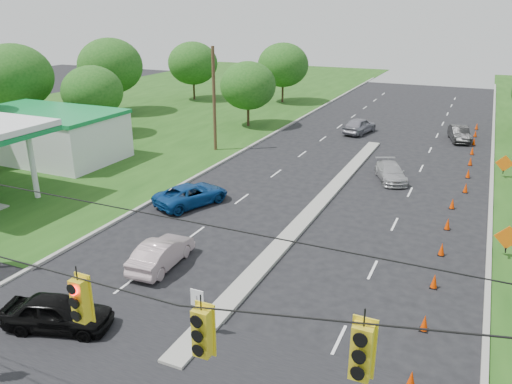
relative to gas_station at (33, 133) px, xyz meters
The scene contains 34 objects.
curb_left 16.89m from the gas_station, 35.78° to the left, with size 0.25×110.00×0.16m, color gray.
curb_right 35.22m from the gas_station, 16.13° to the left, with size 0.25×110.00×0.16m, color gray.
median 23.79m from the gas_station, ahead, with size 1.00×34.00×0.18m, color gray.
median_sign 27.62m from the gas_station, 31.07° to the right, with size 0.55×0.06×2.05m.
signal_span 31.83m from the gas_station, 42.00° to the right, with size 25.60×0.32×9.00m.
utility_pole_far_left 14.93m from the gas_station, 41.21° to the left, with size 0.28×0.28×9.00m, color #422D1C.
gas_station is the anchor object (origin of this frame).
cone_1 34.44m from the gas_station, 23.57° to the right, with size 0.32×0.32×0.70m, color #DB3500.
cone_2 33.20m from the gas_station, 18.01° to the right, with size 0.32×0.32×0.70m, color #DB3500.
cone_3 32.29m from the gas_station, 12.08° to the right, with size 0.32×0.32×0.70m, color #DB3500.
cone_4 31.75m from the gas_station, ahead, with size 0.32×0.32×0.70m, color #DB3500.
cone_5 31.58m from the gas_station, ahead, with size 0.32×0.32×0.70m, color #DB3500.
cone_6 31.80m from the gas_station, ahead, with size 0.32×0.32×0.70m, color #DB3500.
cone_7 32.99m from the gas_station, 12.74° to the left, with size 0.32×0.32×0.70m, color #DB3500.
cone_8 33.93m from the gas_station, 18.53° to the left, with size 0.32×0.32×0.70m, color #DB3500.
cone_9 35.20m from the gas_station, 23.95° to the left, with size 0.32×0.32×0.70m, color #DB3500.
cone_10 36.75m from the gas_station, 28.95° to the left, with size 0.32×0.32×0.70m, color #DB3500.
cone_11 38.57m from the gas_station, 33.51° to the left, with size 0.32×0.32×0.70m, color #DB3500.
cone_12 40.60m from the gas_station, 37.64° to the left, with size 0.32×0.32×0.70m, color #DB3500.
cone_13 42.82m from the gas_station, 41.35° to the left, with size 0.32×0.32×0.70m, color #DB3500.
work_sign_1 34.54m from the gas_station, ahead, with size 1.27×0.58×1.37m.
work_sign_2 36.42m from the gas_station, 18.85° to the left, with size 1.27×0.58×1.37m.
tree_2 10.19m from the gas_station, 103.60° to the left, with size 5.88×5.88×6.86m.
tree_3 21.66m from the gas_station, 112.93° to the left, with size 7.56×7.56×8.82m.
tree_4 32.14m from the gas_station, 97.82° to the left, with size 6.72×6.72×7.84m.
tree_5 22.05m from the gas_station, 63.99° to the left, with size 5.88×5.88×6.86m.
tree_6 35.67m from the gas_station, 77.60° to the left, with size 6.72×6.72×7.84m.
tree_14 13.29m from the gas_station, 143.18° to the left, with size 7.56×7.56×8.82m.
black_sedan 24.50m from the gas_station, 41.20° to the right, with size 1.70×4.24×1.44m, color black.
white_sedan 21.72m from the gas_station, 27.91° to the right, with size 1.47×4.22×1.39m, color #C1A6AA.
blue_pickup 16.42m from the gas_station, ahead, with size 2.29×4.97×1.38m, color navy.
silver_car_far 28.07m from the gas_station, 16.11° to the left, with size 1.76×4.33×1.26m, color #A0A0A2.
silver_car_oncoming 30.31m from the gas_station, 45.30° to the left, with size 1.89×4.71×1.60m, color gray.
dark_car_receding 38.01m from the gas_station, 36.00° to the left, with size 1.51×4.34×1.43m, color black.
Camera 1 is at (8.72, -7.79, 11.89)m, focal length 35.00 mm.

